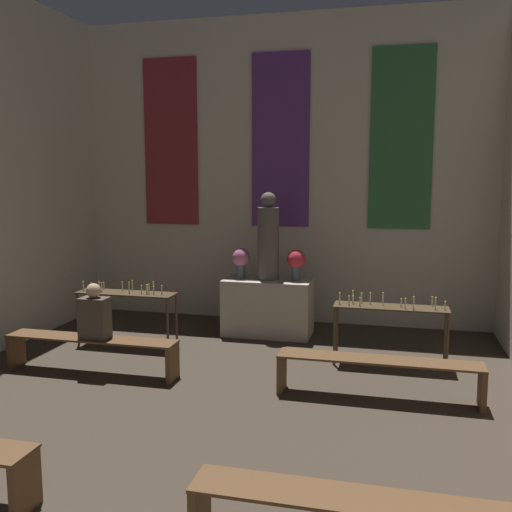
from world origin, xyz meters
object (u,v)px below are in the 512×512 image
object	(u,v)px
altar	(268,307)
candle_rack_left	(127,299)
pew_back_right	(378,369)
candle_rack_right	(390,314)
flower_vase_right	(296,261)
flower_vase_left	(241,259)
pew_back_left	(91,347)
person_seated	(94,315)
statue	(268,240)

from	to	relation	value
altar	candle_rack_left	world-z (taller)	candle_rack_left
pew_back_right	candle_rack_right	bearing A→B (deg)	85.04
flower_vase_right	pew_back_right	bearing A→B (deg)	-59.85
flower_vase_left	pew_back_right	world-z (taller)	flower_vase_left
pew_back_left	pew_back_right	bearing A→B (deg)	0.00
pew_back_right	person_seated	bearing A→B (deg)	180.00
altar	flower_vase_left	bearing A→B (deg)	180.00
altar	person_seated	xyz separation A→B (m)	(-1.74, -2.33, 0.33)
flower_vase_left	altar	bearing A→B (deg)	0.00
statue	person_seated	bearing A→B (deg)	-126.72
altar	statue	xyz separation A→B (m)	(0.00, 0.00, 1.08)
flower_vase_right	flower_vase_left	bearing A→B (deg)	180.00
statue	flower_vase_left	world-z (taller)	statue
flower_vase_right	candle_rack_right	size ratio (longest dim) A/B	0.32
flower_vase_right	person_seated	size ratio (longest dim) A/B	0.69
altar	flower_vase_left	distance (m)	0.88
statue	flower_vase_left	distance (m)	0.56
altar	flower_vase_right	size ratio (longest dim) A/B	2.86
pew_back_right	person_seated	world-z (taller)	person_seated
statue	candle_rack_right	xyz separation A→B (m)	(1.91, -1.09, -0.83)
statue	flower_vase_left	bearing A→B (deg)	180.00
flower_vase_right	person_seated	bearing A→B (deg)	-133.22
candle_rack_right	pew_back_left	xyz separation A→B (m)	(-3.71, -1.24, -0.35)
candle_rack_right	pew_back_left	size ratio (longest dim) A/B	0.65
flower_vase_right	candle_rack_left	bearing A→B (deg)	-155.22
candle_rack_right	candle_rack_left	bearing A→B (deg)	179.99
candle_rack_right	pew_back_right	bearing A→B (deg)	-94.96
statue	person_seated	size ratio (longest dim) A/B	1.94
altar	flower_vase_left	xyz separation A→B (m)	(-0.45, 0.00, 0.75)
person_seated	candle_rack_right	bearing A→B (deg)	18.73
flower_vase_left	candle_rack_left	size ratio (longest dim) A/B	0.32
flower_vase_left	pew_back_left	size ratio (longest dim) A/B	0.21
flower_vase_left	flower_vase_right	distance (m)	0.90
candle_rack_right	person_seated	xyz separation A→B (m)	(-3.65, -1.24, 0.07)
candle_rack_right	pew_back_left	bearing A→B (deg)	-161.58
flower_vase_left	candle_rack_left	xyz separation A→B (m)	(-1.46, -1.09, -0.49)
flower_vase_left	candle_rack_left	distance (m)	1.89
pew_back_right	person_seated	distance (m)	3.57
flower_vase_left	flower_vase_right	xyz separation A→B (m)	(0.90, 0.00, 0.00)
statue	candle_rack_left	world-z (taller)	statue
pew_back_left	flower_vase_left	bearing A→B (deg)	59.85
pew_back_right	altar	bearing A→B (deg)	127.75
altar	statue	distance (m)	1.08
pew_back_left	pew_back_right	distance (m)	3.61
flower_vase_right	person_seated	distance (m)	3.22
candle_rack_right	statue	bearing A→B (deg)	150.26
pew_back_left	pew_back_right	xyz separation A→B (m)	(3.61, 0.00, 0.00)
person_seated	statue	bearing A→B (deg)	53.28
candle_rack_left	candle_rack_right	xyz separation A→B (m)	(3.82, -0.00, -0.00)
flower_vase_left	person_seated	distance (m)	2.69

